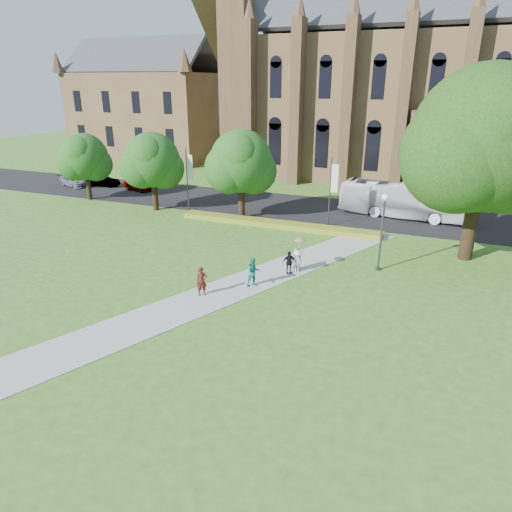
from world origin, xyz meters
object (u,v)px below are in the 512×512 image
at_px(large_tree, 485,139).
at_px(car_2, 74,181).
at_px(car_0, 138,185).
at_px(car_1, 103,181).
at_px(tour_coach, 403,200).
at_px(pedestrian_0, 202,281).
at_px(streetlamp, 383,223).

bearing_deg(large_tree, car_2, 168.86).
xyz_separation_m(large_tree, car_0, (-34.65, 9.50, -7.69)).
height_order(car_0, car_2, car_0).
bearing_deg(car_2, large_tree, -83.63).
relative_size(car_0, car_1, 1.00).
height_order(tour_coach, car_0, tour_coach).
bearing_deg(pedestrian_0, large_tree, 0.83).
xyz_separation_m(streetlamp, car_2, (-37.73, 13.01, -2.64)).
height_order(large_tree, pedestrian_0, large_tree).
xyz_separation_m(car_0, pedestrian_0, (19.97, -21.89, 0.24)).
relative_size(car_1, pedestrian_0, 2.20).
bearing_deg(car_1, tour_coach, -104.96).
bearing_deg(large_tree, car_1, 166.36).
relative_size(streetlamp, car_0, 1.36).
xyz_separation_m(large_tree, car_1, (-39.84, 9.67, -7.71)).
height_order(car_1, pedestrian_0, pedestrian_0).
relative_size(car_1, car_2, 0.88).
height_order(car_0, pedestrian_0, pedestrian_0).
bearing_deg(tour_coach, large_tree, -144.96).
height_order(streetlamp, car_2, streetlamp).
bearing_deg(car_1, car_2, 94.36).
bearing_deg(car_2, streetlamp, -91.52).
height_order(large_tree, car_1, large_tree).
height_order(streetlamp, car_1, streetlamp).
bearing_deg(car_0, pedestrian_0, -122.55).
distance_m(tour_coach, car_0, 29.46).
xyz_separation_m(car_0, car_1, (-5.19, 0.16, -0.02)).
relative_size(tour_coach, car_2, 2.63).
bearing_deg(car_0, tour_coach, -75.26).
relative_size(tour_coach, car_1, 3.00).
relative_size(streetlamp, tour_coach, 0.45).
xyz_separation_m(tour_coach, pedestrian_0, (-9.48, -21.72, -0.72)).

